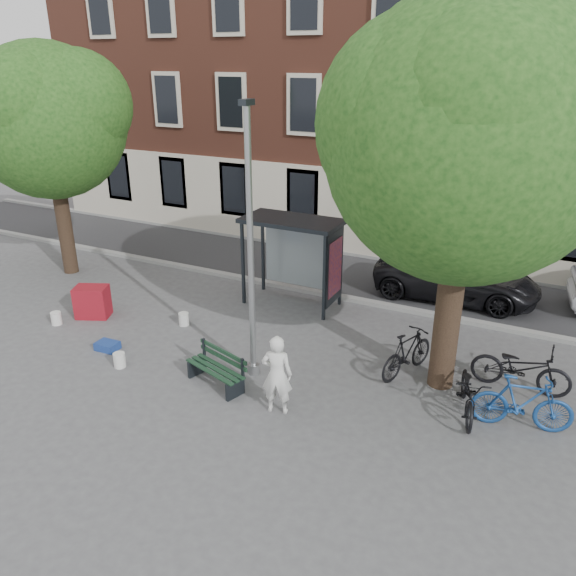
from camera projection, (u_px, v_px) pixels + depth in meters
The scene contains 21 objects.
ground at pixel (254, 373), 13.15m from camera, with size 90.00×90.00×0.00m, color #4C4C4F.
road at pixel (358, 277), 18.93m from camera, with size 40.00×4.00×0.01m, color #28282B.
curb_near at pixel (335, 296), 17.25m from camera, with size 40.00×0.25×0.12m, color gray.
curb_far at pixel (377, 258), 20.56m from camera, with size 40.00×0.25×0.12m, color gray.
building_row at pixel (422, 53), 21.22m from camera, with size 30.00×8.00×14.00m, color brown.
lamppost at pixel (251, 261), 12.09m from camera, with size 0.28×0.35×6.11m.
tree_right at pixel (470, 129), 10.48m from camera, with size 5.76×5.60×8.20m.
tree_left at pixel (44, 115), 17.30m from camera, with size 5.18×4.86×7.40m.
bus_shelter at pixel (306, 243), 16.06m from camera, with size 2.85×1.45×2.62m.
painter at pixel (277, 375), 11.41m from camera, with size 0.64×0.42×1.75m, color silver.
bench at pixel (217, 370), 12.55m from camera, with size 1.64×0.94×0.81m.
bike_a at pixel (521, 368), 12.29m from camera, with size 0.73×2.10×1.10m, color black.
bike_b at pixel (522, 403), 10.99m from camera, with size 0.55×1.95×1.17m, color navy.
bike_c at pixel (468, 393), 11.48m from camera, with size 0.66×1.90×1.00m, color black.
bike_d at pixel (407, 353), 12.92m from camera, with size 0.52×1.82×1.10m, color black.
car_dark at pixel (456, 277), 17.06m from camera, with size 2.24×4.86×1.35m, color black.
red_stand at pixel (92, 302), 15.87m from camera, with size 0.90×0.60×0.90m, color maroon.
blue_crate at pixel (107, 346), 14.18m from camera, with size 0.55×0.40×0.20m, color navy.
bucket_a at pixel (119, 360), 13.35m from camera, with size 0.28×0.28×0.36m, color silver.
bucket_b at pixel (184, 319), 15.45m from camera, with size 0.28×0.28×0.36m, color silver.
bucket_c at pixel (56, 318), 15.49m from camera, with size 0.28×0.28×0.36m, color silver.
Camera 1 is at (5.86, -9.81, 6.85)m, focal length 35.00 mm.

